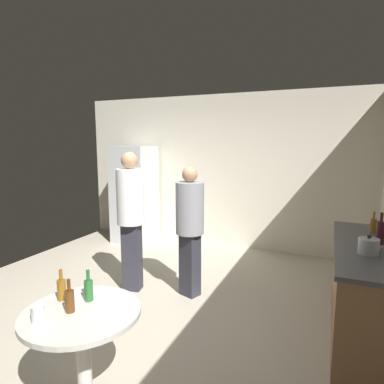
# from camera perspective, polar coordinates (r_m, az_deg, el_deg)

# --- Properties ---
(ground_plane) EXTENTS (5.20, 5.20, 0.10)m
(ground_plane) POSITION_cam_1_polar(r_m,az_deg,el_deg) (4.04, -8.57, -19.84)
(ground_plane) COLOR #B2A893
(wall_back) EXTENTS (5.32, 0.06, 2.70)m
(wall_back) POSITION_cam_1_polar(r_m,az_deg,el_deg) (5.97, 4.48, 3.60)
(wall_back) COLOR silver
(wall_back) RESTS_ON ground_plane
(refrigerator) EXTENTS (0.70, 0.68, 1.80)m
(refrigerator) POSITION_cam_1_polar(r_m,az_deg,el_deg) (6.29, -9.93, -0.37)
(refrigerator) COLOR silver
(refrigerator) RESTS_ON ground_plane
(kitchen_counter) EXTENTS (0.64, 1.84, 0.90)m
(kitchen_counter) POSITION_cam_1_polar(r_m,az_deg,el_deg) (3.72, 28.08, -14.79)
(kitchen_counter) COLOR olive
(kitchen_counter) RESTS_ON ground_plane
(kettle) EXTENTS (0.24, 0.17, 0.18)m
(kettle) POSITION_cam_1_polar(r_m,az_deg,el_deg) (3.29, 28.29, -8.25)
(kettle) COLOR #B2B2B7
(kettle) RESTS_ON kitchen_counter
(wine_bottle_on_counter) EXTENTS (0.08, 0.08, 0.31)m
(wine_bottle_on_counter) POSITION_cam_1_polar(r_m,az_deg,el_deg) (3.64, 29.81, -6.05)
(wine_bottle_on_counter) COLOR #3F141E
(wine_bottle_on_counter) RESTS_ON kitchen_counter
(beer_bottle_on_counter) EXTENTS (0.06, 0.06, 0.23)m
(beer_bottle_on_counter) POSITION_cam_1_polar(r_m,az_deg,el_deg) (4.07, 28.86, -5.02)
(beer_bottle_on_counter) COLOR #8C5919
(beer_bottle_on_counter) RESTS_ON kitchen_counter
(foreground_table) EXTENTS (0.80, 0.80, 0.73)m
(foreground_table) POSITION_cam_1_polar(r_m,az_deg,el_deg) (2.54, -18.48, -21.02)
(foreground_table) COLOR beige
(foreground_table) RESTS_ON ground_plane
(beer_bottle_amber) EXTENTS (0.06, 0.06, 0.23)m
(beer_bottle_amber) POSITION_cam_1_polar(r_m,az_deg,el_deg) (2.65, -21.63, -15.32)
(beer_bottle_amber) COLOR #8C5919
(beer_bottle_amber) RESTS_ON foreground_table
(beer_bottle_brown) EXTENTS (0.06, 0.06, 0.23)m
(beer_bottle_brown) POSITION_cam_1_polar(r_m,az_deg,el_deg) (2.47, -20.42, -17.11)
(beer_bottle_brown) COLOR #593314
(beer_bottle_brown) RESTS_ON foreground_table
(beer_bottle_green) EXTENTS (0.06, 0.06, 0.23)m
(beer_bottle_green) POSITION_cam_1_polar(r_m,az_deg,el_deg) (2.58, -17.45, -15.78)
(beer_bottle_green) COLOR #26662D
(beer_bottle_green) RESTS_ON foreground_table
(plastic_cup_white) EXTENTS (0.08, 0.08, 0.11)m
(plastic_cup_white) POSITION_cam_1_polar(r_m,az_deg,el_deg) (2.43, -25.13, -18.59)
(plastic_cup_white) COLOR white
(plastic_cup_white) RESTS_ON foreground_table
(person_in_gray_shirt) EXTENTS (0.44, 0.44, 1.59)m
(person_in_gray_shirt) POSITION_cam_1_polar(r_m,az_deg,el_deg) (3.96, -0.37, -5.14)
(person_in_gray_shirt) COLOR #2D2D38
(person_in_gray_shirt) RESTS_ON ground_plane
(person_in_white_shirt) EXTENTS (0.40, 0.40, 1.75)m
(person_in_white_shirt) POSITION_cam_1_polar(r_m,az_deg,el_deg) (4.16, -10.55, -3.17)
(person_in_white_shirt) COLOR #2D2D38
(person_in_white_shirt) RESTS_ON ground_plane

